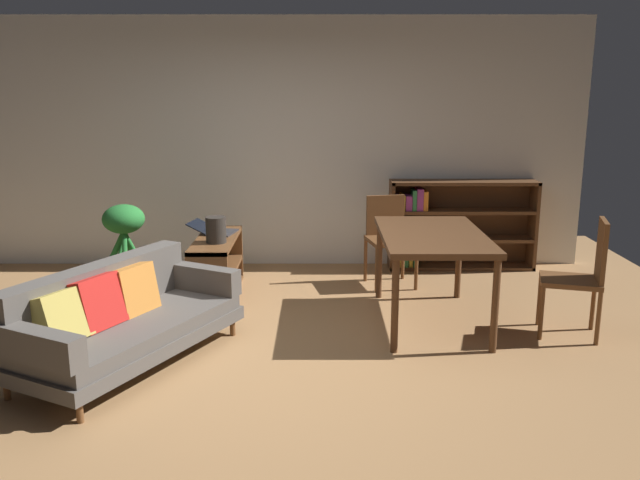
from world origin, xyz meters
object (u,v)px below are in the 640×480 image
fabric_couch (122,317)px  dining_chair_far (392,235)px  dining_table (435,242)px  bookshelf (455,224)px  desk_speaker (219,230)px  potted_floor_plant (128,243)px  open_laptop (218,230)px  dining_chair_near (585,274)px  media_console (220,267)px

fabric_couch → dining_chair_far: (2.14, 1.99, 0.16)m
dining_table → bookshelf: size_ratio=0.90×
dining_table → desk_speaker: bearing=163.3°
dining_table → dining_chair_far: bearing=102.1°
potted_floor_plant → dining_chair_far: (2.57, 0.31, 0.01)m
fabric_couch → open_laptop: (0.41, 1.84, 0.24)m
fabric_couch → bookshelf: 3.91m
open_laptop → dining_chair_far: (1.73, 0.15, -0.08)m
desk_speaker → dining_chair_near: (3.03, -0.89, -0.16)m
potted_floor_plant → dining_chair_near: (3.96, -1.15, 0.02)m
media_console → dining_chair_near: 3.26m
media_console → dining_chair_near: dining_chair_near is taller
open_laptop → dining_table: bearing=-26.4°
fabric_couch → potted_floor_plant: bearing=104.5°
dining_table → dining_chair_far: size_ratio=1.61×
dining_table → dining_chair_far: (-0.24, 1.13, -0.19)m
media_console → desk_speaker: (0.04, -0.19, 0.41)m
fabric_couch → media_console: fabric_couch is taller
dining_chair_near → desk_speaker: bearing=163.7°
potted_floor_plant → dining_chair_far: bearing=6.8°
dining_chair_far → potted_floor_plant: bearing=-173.2°
fabric_couch → open_laptop: 1.90m
media_console → dining_chair_far: bearing=12.5°
desk_speaker → potted_floor_plant: 0.98m
desk_speaker → dining_table: size_ratio=0.17×
media_console → dining_table: size_ratio=0.80×
bookshelf → media_console: bearing=-157.6°
open_laptop → dining_chair_near: bearing=-22.6°
desk_speaker → potted_floor_plant: (-0.92, 0.26, -0.18)m
open_laptop → fabric_couch: bearing=-102.5°
open_laptop → bookshelf: bearing=17.6°
media_console → bookshelf: bookshelf is taller
media_console → open_laptop: bearing=101.3°
open_laptop → desk_speaker: bearing=-79.0°
open_laptop → bookshelf: size_ratio=0.31×
media_console → bookshelf: size_ratio=0.72×
media_console → dining_table: (1.93, -0.76, 0.43)m
fabric_couch → desk_speaker: (0.49, 1.43, 0.33)m
desk_speaker → dining_table: (1.89, -0.57, 0.02)m
fabric_couch → dining_chair_far: 2.93m
media_console → dining_table: bearing=-21.5°
dining_chair_far → media_console: bearing=-167.5°
dining_chair_near → fabric_couch: bearing=-171.3°
desk_speaker → dining_chair_near: 3.17m
fabric_couch → desk_speaker: desk_speaker is taller
desk_speaker → dining_chair_far: dining_chair_far is taller
open_laptop → dining_chair_near: (3.11, -1.30, -0.07)m
potted_floor_plant → dining_table: bearing=-16.4°
desk_speaker → bookshelf: bearing=26.4°
media_console → potted_floor_plant: 0.92m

